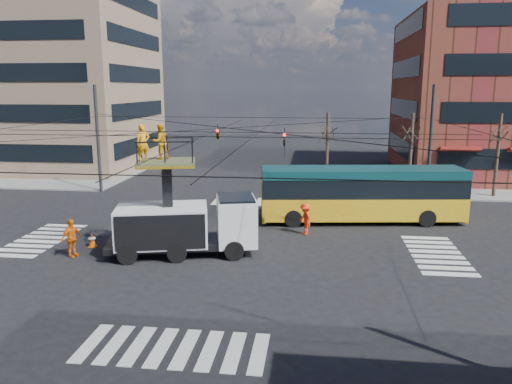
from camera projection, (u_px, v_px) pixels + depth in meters
The scene contains 14 objects.
ground at pixel (230, 247), 24.92m from camera, with size 120.00×120.00×0.00m, color black.
sidewalk_ne at pixel (512, 179), 42.86m from camera, with size 18.00×18.00×0.12m, color slate.
sidewalk_nw at pixel (51, 170), 47.77m from camera, with size 18.00×18.00×0.12m, color slate.
crosswalks at pixel (230, 246), 24.92m from camera, with size 22.40×22.40×0.02m, color silver, non-canonical shape.
building_tower at pixel (44, 11), 47.70m from camera, with size 18.06×16.06×30.00m.
overhead_network at pixel (229, 160), 24.44m from camera, with size 24.24×24.24×8.00m.
tree_a at pixel (328, 132), 36.50m from camera, with size 2.00×2.00×6.00m.
tree_b at pixel (412, 132), 35.80m from camera, with size 2.00×2.00×6.00m.
tree_c at pixel (499, 133), 35.10m from camera, with size 2.00×2.00×6.00m.
utility_truck at pixel (185, 212), 23.46m from camera, with size 7.34×3.94×6.19m.
city_bus at pixel (362, 193), 29.25m from camera, with size 12.01×4.07×3.20m.
traffic_cone at pixel (92, 240), 24.85m from camera, with size 0.36×0.36×0.66m, color #FF640A.
worker_ground at pixel (71, 238), 23.25m from camera, with size 1.06×0.44×1.81m, color orange.
flagger at pixel (305, 219), 26.85m from camera, with size 1.10×0.63×1.71m, color #FF3410.
Camera 1 is at (4.16, -23.50, 7.79)m, focal length 35.00 mm.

